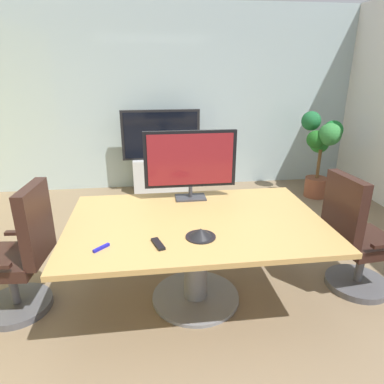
# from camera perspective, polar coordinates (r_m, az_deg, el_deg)

# --- Properties ---
(ground_plane) EXTENTS (7.35, 7.35, 0.00)m
(ground_plane) POSITION_cam_1_polar(r_m,az_deg,el_deg) (3.19, -1.75, -16.87)
(ground_plane) COLOR #7A664C
(wall_back_glass_partition) EXTENTS (6.35, 0.10, 2.83)m
(wall_back_glass_partition) POSITION_cam_1_polar(r_m,az_deg,el_deg) (5.63, -5.17, 15.09)
(wall_back_glass_partition) COLOR #9EB2B7
(wall_back_glass_partition) RESTS_ON ground
(conference_table) EXTENTS (2.04, 1.33, 0.76)m
(conference_table) POSITION_cam_1_polar(r_m,az_deg,el_deg) (2.84, 0.66, -7.85)
(conference_table) COLOR #B2894C
(conference_table) RESTS_ON ground
(office_chair_left) EXTENTS (0.61, 0.59, 1.09)m
(office_chair_left) POSITION_cam_1_polar(r_m,az_deg,el_deg) (3.11, -26.77, -10.31)
(office_chair_left) COLOR #4C4C51
(office_chair_left) RESTS_ON ground
(office_chair_right) EXTENTS (0.62, 0.59, 1.09)m
(office_chair_right) POSITION_cam_1_polar(r_m,az_deg,el_deg) (3.36, 25.62, -7.80)
(office_chair_right) COLOR #4C4C51
(office_chair_right) RESTS_ON ground
(tv_monitor) EXTENTS (0.84, 0.18, 0.64)m
(tv_monitor) POSITION_cam_1_polar(r_m,az_deg,el_deg) (3.10, -0.28, 5.19)
(tv_monitor) COLOR #333338
(tv_monitor) RESTS_ON conference_table
(wall_display_unit) EXTENTS (1.20, 0.36, 1.31)m
(wall_display_unit) POSITION_cam_1_polar(r_m,az_deg,el_deg) (5.46, -5.07, 4.49)
(wall_display_unit) COLOR #B7BABC
(wall_display_unit) RESTS_ON ground
(potted_plant) EXTENTS (0.58, 0.70, 1.30)m
(potted_plant) POSITION_cam_1_polar(r_m,az_deg,el_deg) (5.50, 20.75, 7.21)
(potted_plant) COLOR brown
(potted_plant) RESTS_ON ground
(conference_phone) EXTENTS (0.22, 0.22, 0.07)m
(conference_phone) POSITION_cam_1_polar(r_m,az_deg,el_deg) (2.48, 1.46, -6.93)
(conference_phone) COLOR black
(conference_phone) RESTS_ON conference_table
(remote_control) EXTENTS (0.10, 0.18, 0.02)m
(remote_control) POSITION_cam_1_polar(r_m,az_deg,el_deg) (2.40, -5.70, -8.64)
(remote_control) COLOR black
(remote_control) RESTS_ON conference_table
(whiteboard_marker) EXTENTS (0.11, 0.11, 0.02)m
(whiteboard_marker) POSITION_cam_1_polar(r_m,az_deg,el_deg) (2.42, -14.93, -9.01)
(whiteboard_marker) COLOR #1919A5
(whiteboard_marker) RESTS_ON conference_table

